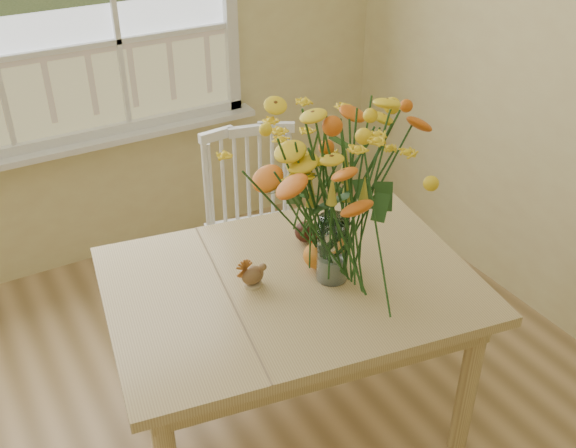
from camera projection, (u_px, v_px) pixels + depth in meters
dining_table at (291, 301)px, 2.40m from camera, size 1.40×1.10×0.68m
windsor_chair at (255, 220)px, 3.02m from camera, size 0.49×0.48×0.90m
flower_vase at (335, 187)px, 2.17m from camera, size 0.51×0.51×0.60m
pumpkin at (320, 257)px, 2.39m from camera, size 0.12×0.12×0.09m
turkey_figurine at (253, 275)px, 2.30m from camera, size 0.09×0.07×0.10m
dark_gourd at (306, 233)px, 2.54m from camera, size 0.13×0.09×0.08m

